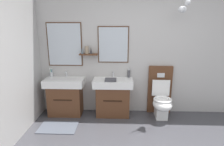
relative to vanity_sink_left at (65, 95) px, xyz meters
name	(u,v)px	position (x,y,z in m)	size (l,w,h in m)	color
wall_back	(146,48)	(1.64, 0.24, 0.95)	(4.60, 0.52, 2.69)	#B7B5B2
bath_mat	(58,127)	(0.00, -0.57, -0.40)	(0.68, 0.44, 0.01)	#474C56
vanity_sink_left	(65,95)	(0.00, 0.00, 0.00)	(0.78, 0.44, 0.76)	#56331E
tap_on_left_sink	(66,73)	(0.00, 0.15, 0.43)	(0.03, 0.13, 0.11)	silver
vanity_sink_right	(113,96)	(0.98, 0.00, 0.00)	(0.78, 0.44, 0.76)	#56331E
tap_on_right_sink	(113,74)	(0.98, 0.15, 0.43)	(0.03, 0.13, 0.11)	silver
toilet	(161,98)	(1.94, -0.02, -0.03)	(0.48, 0.62, 1.00)	#56331E
toothbrush_cup	(51,74)	(-0.31, 0.14, 0.41)	(0.07, 0.07, 0.20)	silver
soap_dispenser	(129,74)	(1.30, 0.15, 0.44)	(0.06, 0.06, 0.19)	#4C4C51
folded_hand_towel	(111,80)	(0.94, -0.12, 0.38)	(0.22, 0.16, 0.04)	#47474C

